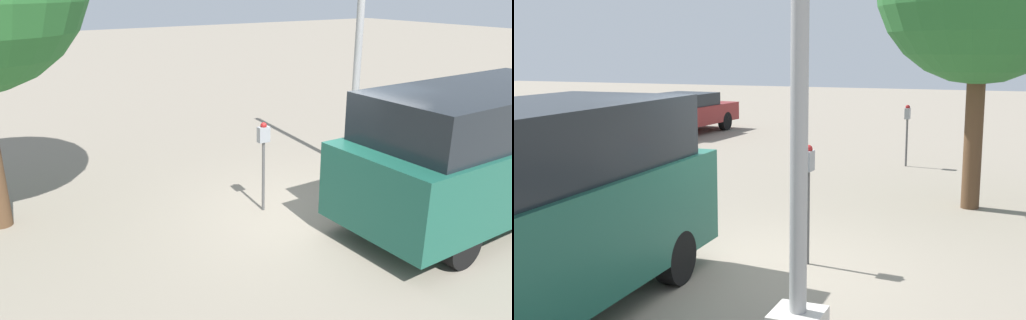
# 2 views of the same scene
# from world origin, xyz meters

# --- Properties ---
(ground_plane) EXTENTS (80.00, 80.00, 0.00)m
(ground_plane) POSITION_xyz_m (0.00, 0.00, 0.00)
(ground_plane) COLOR gray
(parking_meter_near) EXTENTS (0.20, 0.12, 1.57)m
(parking_meter_near) POSITION_xyz_m (-0.59, 0.62, 1.16)
(parking_meter_near) COLOR #4C4C4C
(parking_meter_near) RESTS_ON ground
(lamp_post) EXTENTS (0.44, 0.44, 5.71)m
(lamp_post) POSITION_xyz_m (2.16, 1.41, 1.75)
(lamp_post) COLOR beige
(lamp_post) RESTS_ON ground
(parked_van) EXTENTS (5.11, 2.09, 2.22)m
(parked_van) POSITION_xyz_m (2.21, -1.47, 1.19)
(parked_van) COLOR #195142
(parked_van) RESTS_ON ground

